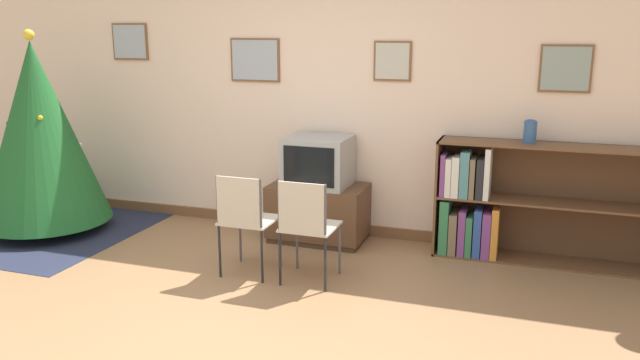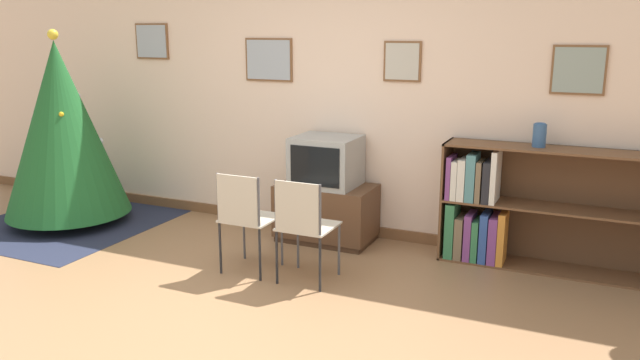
# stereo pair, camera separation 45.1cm
# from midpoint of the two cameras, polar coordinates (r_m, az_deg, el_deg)

# --- Properties ---
(ground_plane) EXTENTS (24.00, 24.00, 0.00)m
(ground_plane) POSITION_cam_midpoint_polar(r_m,az_deg,el_deg) (4.20, -8.46, -13.34)
(ground_plane) COLOR #936B47
(wall_back) EXTENTS (9.15, 0.11, 2.70)m
(wall_back) POSITION_cam_midpoint_polar(r_m,az_deg,el_deg) (5.82, 3.48, 8.25)
(wall_back) COLOR beige
(wall_back) RESTS_ON ground_plane
(area_rug) EXTENTS (1.72, 1.93, 0.01)m
(area_rug) POSITION_cam_midpoint_polar(r_m,az_deg,el_deg) (6.68, -20.03, -3.66)
(area_rug) COLOR #23283D
(area_rug) RESTS_ON ground_plane
(christmas_tree) EXTENTS (1.19, 1.19, 1.89)m
(christmas_tree) POSITION_cam_midpoint_polar(r_m,az_deg,el_deg) (6.48, -20.71, 4.35)
(christmas_tree) COLOR maroon
(christmas_tree) RESTS_ON area_rug
(tv_console) EXTENTS (0.87, 0.51, 0.52)m
(tv_console) POSITION_cam_midpoint_polar(r_m,az_deg,el_deg) (5.70, 2.84, -3.02)
(tv_console) COLOR #412A1A
(tv_console) RESTS_ON ground_plane
(television) EXTENTS (0.56, 0.50, 0.44)m
(television) POSITION_cam_midpoint_polar(r_m,az_deg,el_deg) (5.58, 2.89, 1.71)
(television) COLOR #9E9E99
(television) RESTS_ON tv_console
(folding_chair_left) EXTENTS (0.40, 0.40, 0.82)m
(folding_chair_left) POSITION_cam_midpoint_polar(r_m,az_deg,el_deg) (4.88, -4.26, -3.34)
(folding_chair_left) COLOR #BCB29E
(folding_chair_left) RESTS_ON ground_plane
(folding_chair_right) EXTENTS (0.40, 0.40, 0.82)m
(folding_chair_right) POSITION_cam_midpoint_polar(r_m,az_deg,el_deg) (4.67, 1.22, -4.10)
(folding_chair_right) COLOR #BCB29E
(folding_chair_right) RESTS_ON ground_plane
(bookshelf) EXTENTS (2.01, 0.36, 0.99)m
(bookshelf) POSITION_cam_midpoint_polar(r_m,az_deg,el_deg) (5.37, 20.30, -2.73)
(bookshelf) COLOR brown
(bookshelf) RESTS_ON ground_plane
(vase) EXTENTS (0.10, 0.10, 0.19)m
(vase) POSITION_cam_midpoint_polar(r_m,az_deg,el_deg) (5.25, 21.79, 3.84)
(vase) COLOR #335684
(vase) RESTS_ON bookshelf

